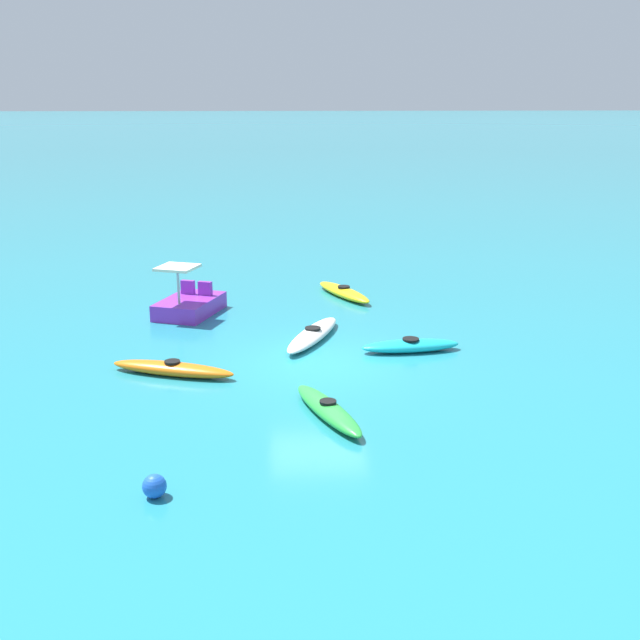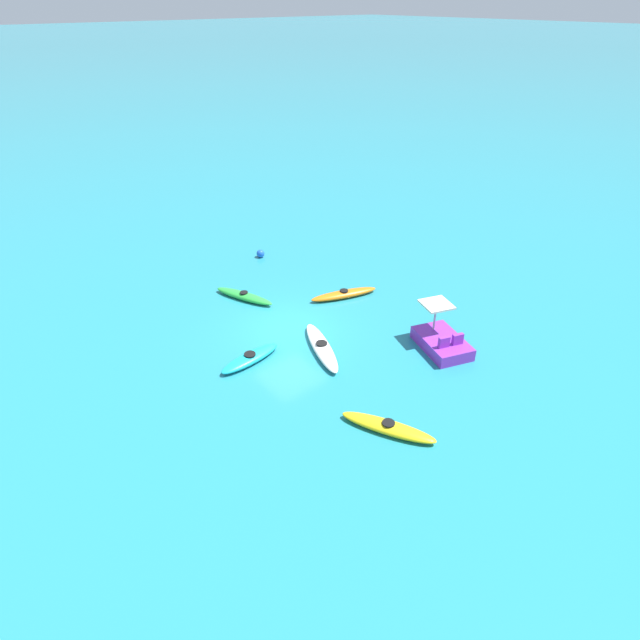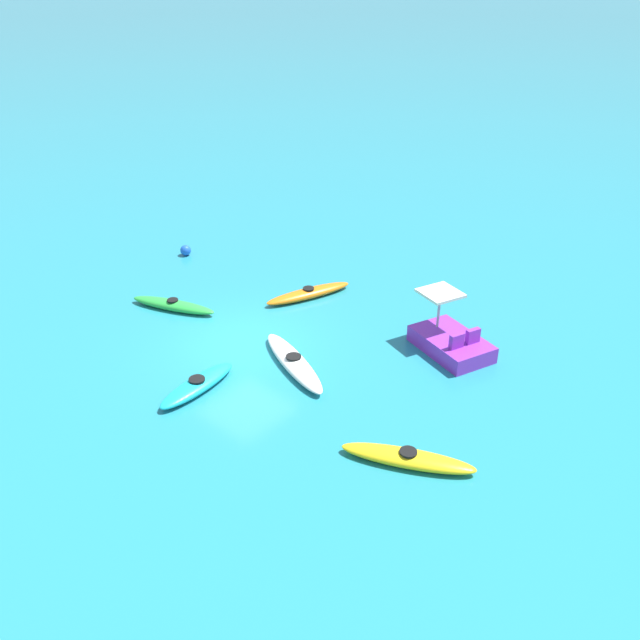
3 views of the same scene
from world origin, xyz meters
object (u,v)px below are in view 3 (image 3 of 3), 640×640
object	(u,v)px
kayak_orange	(309,293)
kayak_cyan	(197,385)
pedal_boat_purple	(451,341)
buoy_blue	(186,250)
kayak_yellow	(408,458)
kayak_white	(294,362)
kayak_green	(173,305)

from	to	relation	value
kayak_orange	kayak_cyan	xyz separation A→B (m)	(-1.49, 6.15, 0.00)
kayak_cyan	pedal_boat_purple	xyz separation A→B (m)	(-4.08, -6.31, 0.17)
kayak_cyan	buoy_blue	distance (m)	9.53
kayak_yellow	kayak_white	xyz separation A→B (m)	(4.85, -1.28, -0.00)
pedal_boat_purple	buoy_blue	size ratio (longest dim) A/B	6.57
kayak_green	kayak_cyan	bearing A→B (deg)	149.78
kayak_green	kayak_white	size ratio (longest dim) A/B	0.88
pedal_boat_purple	buoy_blue	xyz separation A→B (m)	(11.72, 0.61, -0.13)
pedal_boat_purple	kayak_yellow	bearing A→B (deg)	111.06
kayak_green	buoy_blue	size ratio (longest dim) A/B	7.34
kayak_yellow	buoy_blue	world-z (taller)	buoy_blue
kayak_white	buoy_blue	distance (m)	9.35
kayak_white	buoy_blue	bearing A→B (deg)	-19.58
kayak_orange	kayak_yellow	xyz separation A→B (m)	(-7.51, 4.86, 0.00)
kayak_yellow	pedal_boat_purple	xyz separation A→B (m)	(1.93, -5.02, 0.17)
pedal_boat_purple	buoy_blue	distance (m)	11.74
kayak_orange	kayak_white	world-z (taller)	same
kayak_yellow	kayak_white	bearing A→B (deg)	-14.81
kayak_orange	pedal_boat_purple	distance (m)	5.58
buoy_blue	kayak_white	bearing A→B (deg)	160.42
kayak_orange	kayak_white	xyz separation A→B (m)	(-2.66, 3.58, 0.00)
kayak_white	pedal_boat_purple	size ratio (longest dim) A/B	1.27
kayak_green	buoy_blue	world-z (taller)	buoy_blue
kayak_white	pedal_boat_purple	bearing A→B (deg)	-127.91
kayak_orange	kayak_green	bearing A→B (deg)	52.43
kayak_yellow	kayak_cyan	world-z (taller)	same
kayak_orange	kayak_white	size ratio (longest dim) A/B	0.92
pedal_boat_purple	kayak_white	bearing A→B (deg)	52.09
kayak_yellow	kayak_cyan	xyz separation A→B (m)	(6.02, 1.29, 0.00)
kayak_yellow	buoy_blue	bearing A→B (deg)	-17.91
kayak_cyan	pedal_boat_purple	world-z (taller)	pedal_boat_purple
kayak_white	pedal_boat_purple	xyz separation A→B (m)	(-2.91, -3.74, 0.17)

